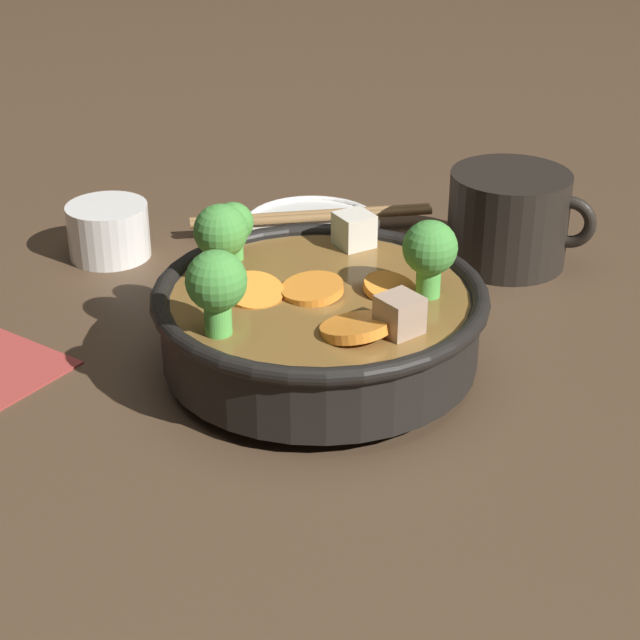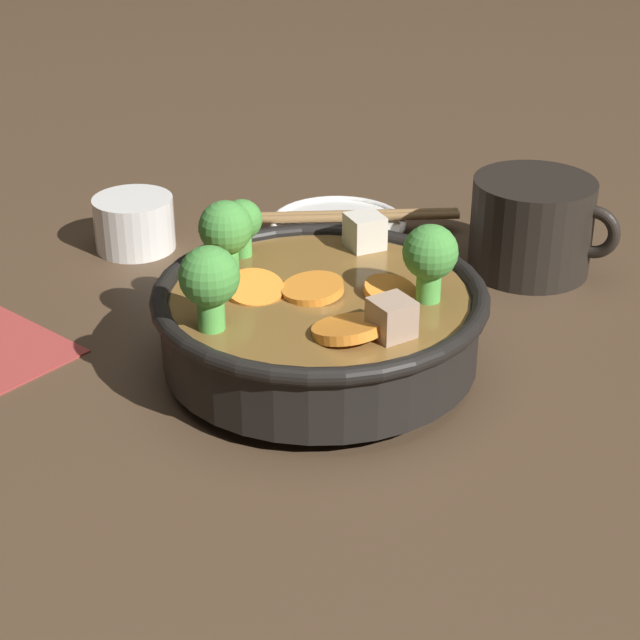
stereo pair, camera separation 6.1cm
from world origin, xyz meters
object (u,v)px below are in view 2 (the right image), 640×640
object	(u,v)px
side_saucer	(338,226)
chopsticks_pair	(338,216)
stirfry_bowl	(319,315)
tea_cup	(134,223)
dark_mug	(533,226)

from	to	relation	value
side_saucer	chopsticks_pair	world-z (taller)	chopsticks_pair
stirfry_bowl	tea_cup	world-z (taller)	stirfry_bowl
stirfry_bowl	dark_mug	world-z (taller)	stirfry_bowl
side_saucer	dark_mug	bearing A→B (deg)	0.31
side_saucer	chopsticks_pair	size ratio (longest dim) A/B	0.62
stirfry_bowl	tea_cup	xyz separation A→B (m)	(-0.23, 0.12, -0.02)
tea_cup	chopsticks_pair	size ratio (longest dim) A/B	0.35
side_saucer	tea_cup	world-z (taller)	tea_cup
stirfry_bowl	chopsticks_pair	world-z (taller)	stirfry_bowl
dark_mug	chopsticks_pair	xyz separation A→B (m)	(-0.17, -0.00, -0.02)
stirfry_bowl	side_saucer	distance (m)	0.24
stirfry_bowl	chopsticks_pair	bearing A→B (deg)	112.12
tea_cup	chopsticks_pair	xyz separation A→B (m)	(0.14, 0.10, -0.01)
chopsticks_pair	stirfry_bowl	bearing A→B (deg)	-67.88
stirfry_bowl	side_saucer	bearing A→B (deg)	112.12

